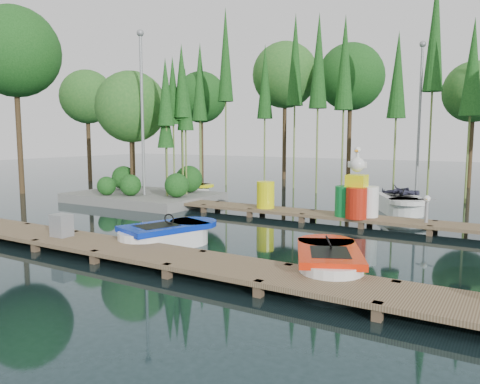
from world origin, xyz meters
The scene contains 15 objects.
ground_plane centered at (0.00, 0.00, 0.00)m, with size 90.00×90.00×0.00m, color #1C3135.
near_dock centered at (0.00, -4.50, 0.23)m, with size 18.00×1.50×0.50m.
far_dock centered at (1.00, 2.50, 0.23)m, with size 15.00×1.20×0.50m.
island centered at (-6.30, 3.29, 3.18)m, with size 6.20×4.20×6.75m.
tree_screen centered at (-2.04, 10.60, 6.12)m, with size 34.42×18.53×10.31m.
lamp_island centered at (-5.50, 2.50, 4.26)m, with size 0.30×0.30×7.25m.
lamp_rear centered at (4.00, 11.00, 4.26)m, with size 0.30×0.30×7.25m.
boat_blue centered at (0.33, -2.98, 0.27)m, with size 2.13×3.07×0.94m.
boat_red centered at (4.95, -3.30, 0.27)m, with size 2.30×3.05×0.93m.
boat_yellow_far centered at (-5.95, 6.30, 0.26)m, with size 2.50×1.19×1.23m.
boat_white_far centered at (4.40, 5.85, 0.32)m, with size 2.59×3.28×1.42m.
utility_cabinet centered at (-1.92, -4.50, 0.59)m, with size 0.48×0.40×0.58m, color gray.
yellow_barrel centered at (0.37, 2.50, 0.78)m, with size 0.65×0.65×0.97m, color #E9E90C.
drum_cluster centered at (3.77, 2.34, 0.97)m, with size 1.31×1.20×2.26m.
seagull_post centered at (5.88, 2.50, 0.86)m, with size 0.52×0.28×0.83m.
Camera 1 is at (8.27, -12.34, 2.92)m, focal length 35.00 mm.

